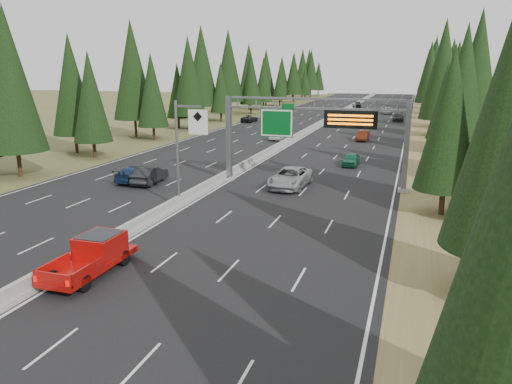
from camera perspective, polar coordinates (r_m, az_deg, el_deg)
road at (r=90.40m, az=6.89°, el=7.29°), size 32.00×260.00×0.08m
shoulder_right at (r=88.86m, az=18.31°, el=6.57°), size 3.60×260.00×0.06m
shoulder_left at (r=95.31m, az=-3.77°, el=7.69°), size 3.60×260.00×0.06m
median_barrier at (r=90.36m, az=6.90°, el=7.52°), size 0.70×260.00×0.85m
sign_gantry at (r=44.12m, az=7.37°, el=7.22°), size 16.75×0.98×7.80m
hov_sign_pole at (r=37.34m, az=-8.23°, el=5.15°), size 2.80×0.50×8.00m
tree_row_right at (r=86.45m, az=21.71°, el=12.42°), size 11.74×242.16×18.79m
tree_row_left at (r=89.12m, az=-8.59°, el=13.07°), size 12.00×238.83×18.98m
silver_minivan at (r=44.31m, az=3.92°, el=1.66°), size 3.17×6.37×1.73m
red_pickup at (r=27.15m, az=-17.89°, el=-6.60°), size 2.07×5.80×1.89m
car_ahead_green at (r=55.18m, az=10.82°, el=3.68°), size 1.66×3.99×1.35m
car_ahead_dkred at (r=74.89m, az=12.14°, el=6.29°), size 1.66×4.37×1.42m
car_ahead_dkgrey at (r=104.91m, az=15.96°, el=8.20°), size 2.17×5.23×1.51m
car_ahead_white at (r=122.12m, az=14.78°, el=8.98°), size 2.44×5.08×1.40m
car_ahead_far at (r=141.04m, az=11.54°, el=9.80°), size 2.28×4.78×1.58m
car_onc_near at (r=46.67m, az=-12.05°, el=1.93°), size 2.07×4.96×1.59m
car_onc_blue at (r=47.79m, az=-13.52°, el=2.05°), size 2.33×5.16×1.47m
car_onc_white at (r=74.28m, az=2.53°, el=6.56°), size 1.96×4.49×1.51m
car_onc_far at (r=99.59m, az=-0.75°, el=8.40°), size 2.43×4.93×1.35m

